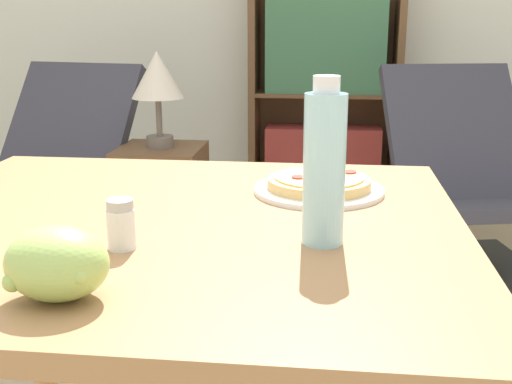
# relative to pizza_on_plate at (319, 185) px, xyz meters

# --- Properties ---
(dining_table) EXTENTS (1.02, 0.93, 0.74)m
(dining_table) POSITION_rel_pizza_on_plate_xyz_m (-0.26, -0.20, -0.12)
(dining_table) COLOR #A37549
(dining_table) RESTS_ON ground_plane
(pizza_on_plate) EXTENTS (0.26, 0.26, 0.04)m
(pizza_on_plate) POSITION_rel_pizza_on_plate_xyz_m (0.00, 0.00, 0.00)
(pizza_on_plate) COLOR white
(pizza_on_plate) RESTS_ON dining_table
(grape_bunch) EXTENTS (0.13, 0.11, 0.09)m
(grape_bunch) POSITION_rel_pizza_on_plate_xyz_m (-0.31, -0.54, 0.03)
(grape_bunch) COLOR #A8CC66
(grape_bunch) RESTS_ON dining_table
(drink_bottle) EXTENTS (0.06, 0.06, 0.26)m
(drink_bottle) POSITION_rel_pizza_on_plate_xyz_m (0.01, -0.29, 0.11)
(drink_bottle) COLOR #A3DBEA
(drink_bottle) RESTS_ON dining_table
(salt_shaker) EXTENTS (0.04, 0.04, 0.08)m
(salt_shaker) POSITION_rel_pizza_on_plate_xyz_m (-0.29, -0.35, 0.02)
(salt_shaker) COLOR white
(salt_shaker) RESTS_ON dining_table
(lounge_chair_near) EXTENTS (0.69, 0.86, 0.88)m
(lounge_chair_near) POSITION_rel_pizza_on_plate_xyz_m (-1.14, 1.23, -0.47)
(lounge_chair_near) COLOR black
(lounge_chair_near) RESTS_ON ground_plane
(lounge_chair_far) EXTENTS (0.70, 0.86, 0.88)m
(lounge_chair_far) POSITION_rel_pizza_on_plate_xyz_m (0.58, 1.35, -0.47)
(lounge_chair_far) COLOR black
(lounge_chair_far) RESTS_ON ground_plane
(bookshelf) EXTENTS (0.79, 0.28, 1.36)m
(bookshelf) POSITION_rel_pizza_on_plate_xyz_m (-0.01, 2.21, -0.13)
(bookshelf) COLOR brown
(bookshelf) RESTS_ON ground_plane
(side_table) EXTENTS (0.34, 0.34, 0.56)m
(side_table) POSITION_rel_pizza_on_plate_xyz_m (-0.66, 1.27, -0.47)
(side_table) COLOR brown
(side_table) RESTS_ON ground_plane
(table_lamp) EXTENTS (0.21, 0.21, 0.39)m
(table_lamp) POSITION_rel_pizza_on_plate_xyz_m (-0.66, 1.27, 0.08)
(table_lamp) COLOR #665B51
(table_lamp) RESTS_ON side_table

